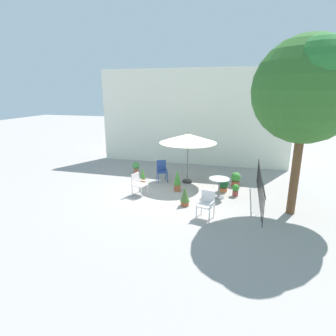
{
  "coord_description": "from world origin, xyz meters",
  "views": [
    {
      "loc": [
        2.78,
        -10.23,
        4.0
      ],
      "look_at": [
        0.0,
        -0.12,
        1.03
      ],
      "focal_mm": 29.36,
      "sensor_mm": 36.0,
      "label": 1
    }
  ],
  "objects_px": {
    "patio_umbrella_0": "(188,138)",
    "potted_plant_4": "(236,190)",
    "shade_tree": "(308,90)",
    "potted_plant_5": "(185,196)",
    "potted_plant_0": "(236,179)",
    "potted_plant_3": "(136,167)",
    "patio_chair_1": "(138,183)",
    "potted_plant_1": "(177,180)",
    "patio_chair_0": "(206,203)",
    "patio_chair_2": "(162,169)",
    "cafe_table_0": "(219,184)",
    "potted_plant_2": "(223,184)",
    "potted_plant_6": "(143,175)"
  },
  "relations": [
    {
      "from": "shade_tree",
      "to": "potted_plant_5",
      "type": "xyz_separation_m",
      "value": [
        -3.63,
        -0.39,
        -3.64
      ]
    },
    {
      "from": "cafe_table_0",
      "to": "patio_chair_2",
      "type": "xyz_separation_m",
      "value": [
        -2.7,
        1.39,
        -0.01
      ]
    },
    {
      "from": "potted_plant_3",
      "to": "potted_plant_4",
      "type": "relative_size",
      "value": 1.17
    },
    {
      "from": "patio_chair_0",
      "to": "patio_umbrella_0",
      "type": "bearing_deg",
      "value": 111.18
    },
    {
      "from": "potted_plant_6",
      "to": "patio_chair_2",
      "type": "bearing_deg",
      "value": 27.51
    },
    {
      "from": "potted_plant_3",
      "to": "patio_umbrella_0",
      "type": "bearing_deg",
      "value": -14.64
    },
    {
      "from": "shade_tree",
      "to": "potted_plant_4",
      "type": "relative_size",
      "value": 11.71
    },
    {
      "from": "potted_plant_5",
      "to": "patio_umbrella_0",
      "type": "bearing_deg",
      "value": 99.66
    },
    {
      "from": "potted_plant_4",
      "to": "patio_chair_2",
      "type": "bearing_deg",
      "value": 162.61
    },
    {
      "from": "potted_plant_0",
      "to": "potted_plant_6",
      "type": "bearing_deg",
      "value": -172.03
    },
    {
      "from": "patio_chair_0",
      "to": "patio_chair_2",
      "type": "bearing_deg",
      "value": 127.12
    },
    {
      "from": "patio_chair_2",
      "to": "potted_plant_4",
      "type": "relative_size",
      "value": 1.98
    },
    {
      "from": "cafe_table_0",
      "to": "patio_chair_1",
      "type": "distance_m",
      "value": 3.15
    },
    {
      "from": "potted_plant_0",
      "to": "patio_umbrella_0",
      "type": "bearing_deg",
      "value": -178.61
    },
    {
      "from": "shade_tree",
      "to": "patio_chair_0",
      "type": "height_order",
      "value": "shade_tree"
    },
    {
      "from": "cafe_table_0",
      "to": "potted_plant_2",
      "type": "height_order",
      "value": "cafe_table_0"
    },
    {
      "from": "patio_umbrella_0",
      "to": "potted_plant_1",
      "type": "relative_size",
      "value": 2.66
    },
    {
      "from": "potted_plant_1",
      "to": "potted_plant_4",
      "type": "distance_m",
      "value": 2.35
    },
    {
      "from": "shade_tree",
      "to": "patio_chair_2",
      "type": "relative_size",
      "value": 5.92
    },
    {
      "from": "shade_tree",
      "to": "potted_plant_4",
      "type": "bearing_deg",
      "value": 151.03
    },
    {
      "from": "potted_plant_2",
      "to": "patio_chair_0",
      "type": "bearing_deg",
      "value": -97.61
    },
    {
      "from": "cafe_table_0",
      "to": "potted_plant_6",
      "type": "distance_m",
      "value": 3.63
    },
    {
      "from": "potted_plant_1",
      "to": "potted_plant_5",
      "type": "bearing_deg",
      "value": -66.06
    },
    {
      "from": "patio_umbrella_0",
      "to": "potted_plant_4",
      "type": "height_order",
      "value": "patio_umbrella_0"
    },
    {
      "from": "potted_plant_2",
      "to": "potted_plant_6",
      "type": "relative_size",
      "value": 0.85
    },
    {
      "from": "patio_chair_0",
      "to": "patio_chair_1",
      "type": "relative_size",
      "value": 1.04
    },
    {
      "from": "patio_chair_0",
      "to": "potted_plant_5",
      "type": "relative_size",
      "value": 1.26
    },
    {
      "from": "potted_plant_5",
      "to": "potted_plant_1",
      "type": "bearing_deg",
      "value": 113.94
    },
    {
      "from": "patio_chair_2",
      "to": "potted_plant_3",
      "type": "xyz_separation_m",
      "value": [
        -1.6,
        0.83,
        -0.22
      ]
    },
    {
      "from": "cafe_table_0",
      "to": "patio_chair_0",
      "type": "bearing_deg",
      "value": -96.96
    },
    {
      "from": "patio_chair_0",
      "to": "patio_chair_2",
      "type": "distance_m",
      "value": 4.1
    },
    {
      "from": "patio_chair_0",
      "to": "potted_plant_0",
      "type": "height_order",
      "value": "patio_chair_0"
    },
    {
      "from": "patio_umbrella_0",
      "to": "potted_plant_3",
      "type": "bearing_deg",
      "value": 165.36
    },
    {
      "from": "patio_chair_0",
      "to": "potted_plant_0",
      "type": "distance_m",
      "value": 3.53
    },
    {
      "from": "patio_chair_1",
      "to": "patio_chair_0",
      "type": "bearing_deg",
      "value": -25.26
    },
    {
      "from": "potted_plant_2",
      "to": "potted_plant_3",
      "type": "distance_m",
      "value": 4.67
    },
    {
      "from": "shade_tree",
      "to": "patio_chair_1",
      "type": "distance_m",
      "value": 6.65
    },
    {
      "from": "potted_plant_4",
      "to": "potted_plant_6",
      "type": "xyz_separation_m",
      "value": [
        -4.1,
        0.63,
        0.07
      ]
    },
    {
      "from": "cafe_table_0",
      "to": "potted_plant_0",
      "type": "relative_size",
      "value": 1.28
    },
    {
      "from": "patio_chair_1",
      "to": "potted_plant_4",
      "type": "xyz_separation_m",
      "value": [
        3.73,
        0.87,
        -0.23
      ]
    },
    {
      "from": "patio_chair_0",
      "to": "shade_tree",
      "type": "bearing_deg",
      "value": 22.96
    },
    {
      "from": "potted_plant_2",
      "to": "potted_plant_6",
      "type": "distance_m",
      "value": 3.61
    },
    {
      "from": "potted_plant_3",
      "to": "cafe_table_0",
      "type": "bearing_deg",
      "value": -27.35
    },
    {
      "from": "patio_chair_2",
      "to": "potted_plant_1",
      "type": "xyz_separation_m",
      "value": [
        0.99,
        -1.1,
        -0.05
      ]
    },
    {
      "from": "potted_plant_1",
      "to": "potted_plant_5",
      "type": "xyz_separation_m",
      "value": [
        0.62,
        -1.39,
        -0.12
      ]
    },
    {
      "from": "patio_chair_0",
      "to": "patio_chair_1",
      "type": "bearing_deg",
      "value": 154.74
    },
    {
      "from": "potted_plant_4",
      "to": "patio_chair_1",
      "type": "bearing_deg",
      "value": -166.83
    },
    {
      "from": "potted_plant_5",
      "to": "potted_plant_4",
      "type": "bearing_deg",
      "value": 40.12
    },
    {
      "from": "cafe_table_0",
      "to": "potted_plant_2",
      "type": "relative_size",
      "value": 1.37
    },
    {
      "from": "potted_plant_0",
      "to": "potted_plant_3",
      "type": "distance_m",
      "value": 4.93
    }
  ]
}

